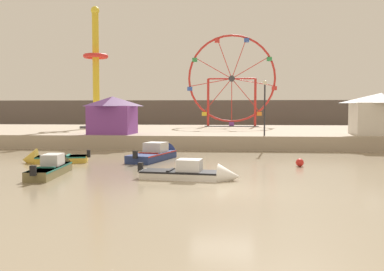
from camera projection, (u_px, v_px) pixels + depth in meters
The scene contains 13 objects.
ground_plane at pixel (222, 189), 17.17m from camera, with size 240.00×240.00×0.00m, color gray.
quay_promenade at pixel (225, 135), 43.53m from camera, with size 110.00×22.27×1.12m, color tan.
distant_town_skyline at pixel (226, 115), 62.67m from camera, with size 140.00×3.00×4.40m, color #564C47.
motorboat_navy_blue at pixel (159, 153), 27.62m from camera, with size 2.87×5.74×1.57m.
motorboat_white_red_stripe at pixel (197, 174), 19.47m from camera, with size 4.79×1.72×1.29m.
motorboat_olive_wood at pixel (55, 167), 21.24m from camera, with size 1.40×5.26×1.27m.
motorboat_mustard_yellow at pixel (48, 159), 25.56m from camera, with size 4.00×2.22×1.35m.
ferris_wheel_red_frame at pixel (232, 81), 49.52m from camera, with size 10.28×1.20×10.59m.
drop_tower_yellow_tower at pixel (96, 73), 45.75m from camera, with size 2.80×2.80×12.88m.
carnival_booth_white_ticket at pixel (381, 113), 34.15m from camera, with size 5.00×4.29×3.33m.
carnival_booth_purple_stall at pixel (113, 114), 35.29m from camera, with size 3.96×3.62×3.08m.
promenade_lamp_near at pixel (265, 100), 32.92m from camera, with size 0.32×0.32×4.23m.
mooring_buoy_orange at pixel (300, 163), 23.83m from camera, with size 0.44×0.44×0.44m, color red.
Camera 1 is at (0.19, -17.04, 3.22)m, focal length 40.20 mm.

